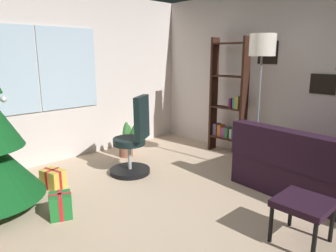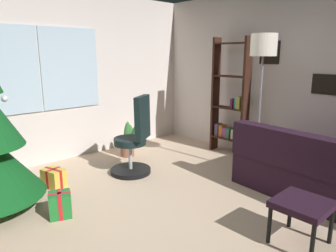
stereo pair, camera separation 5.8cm
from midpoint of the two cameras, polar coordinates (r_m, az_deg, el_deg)
name	(u,v)px [view 1 (the left image)]	position (r m, az deg, el deg)	size (l,w,h in m)	color
ground_plane	(186,224)	(3.27, 2.84, -17.63)	(4.61, 5.16, 0.10)	beige
wall_back_with_windows	(59,77)	(4.99, -19.82, 8.54)	(4.61, 0.12, 2.57)	silver
wall_right_with_frames	(300,78)	(4.82, 22.91, 8.10)	(0.12, 5.16, 2.57)	silver
footstool	(303,206)	(2.98, 23.20, -13.42)	(0.45, 0.43, 0.40)	black
gift_box_green	(61,205)	(3.42, -19.70, -13.66)	(0.28, 0.28, 0.26)	#1E722D
gift_box_gold	(53,179)	(4.15, -20.85, -9.09)	(0.25, 0.31, 0.24)	gold
office_chair	(133,144)	(4.25, -6.78, -3.36)	(0.57, 0.58, 1.09)	black
bookshelf	(229,104)	(5.14, 10.82, 4.02)	(0.18, 0.64, 1.89)	black
floor_lamp	(262,57)	(4.26, 16.55, 12.11)	(0.34, 0.34, 1.88)	slate
potted_plant	(129,140)	(5.01, -7.51, -2.63)	(0.46, 0.38, 0.61)	#8B5743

